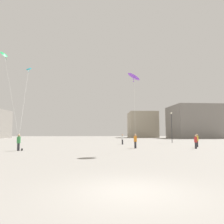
{
  "coord_description": "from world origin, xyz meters",
  "views": [
    {
      "loc": [
        -0.83,
        -7.02,
        1.84
      ],
      "look_at": [
        0.0,
        17.73,
        4.36
      ],
      "focal_mm": 34.18,
      "sensor_mm": 36.0,
      "label": 1
    }
  ],
  "objects_px": {
    "kite_violet_diamond": "(134,76)",
    "kite_emerald_diamond": "(4,55)",
    "person_in_green": "(19,142)",
    "person_in_orange": "(135,140)",
    "building_right_hall": "(194,122)",
    "handbag_beside_flyer": "(22,150)",
    "person_in_yellow": "(197,140)",
    "kite_cyan_diamond": "(29,70)",
    "building_centre_hall": "(142,125)",
    "person_in_red": "(196,141)",
    "lamppost_west": "(172,123)",
    "person_in_white": "(122,139)"
  },
  "relations": [
    {
      "from": "building_centre_hall",
      "to": "lamppost_west",
      "type": "height_order",
      "value": "building_centre_hall"
    },
    {
      "from": "building_right_hall",
      "to": "kite_emerald_diamond",
      "type": "bearing_deg",
      "value": -132.43
    },
    {
      "from": "person_in_yellow",
      "to": "kite_violet_diamond",
      "type": "xyz_separation_m",
      "value": [
        -10.09,
        -9.84,
        6.27
      ]
    },
    {
      "from": "person_in_yellow",
      "to": "kite_emerald_diamond",
      "type": "bearing_deg",
      "value": 163.96
    },
    {
      "from": "person_in_white",
      "to": "kite_cyan_diamond",
      "type": "bearing_deg",
      "value": 41.01
    },
    {
      "from": "person_in_yellow",
      "to": "kite_emerald_diamond",
      "type": "height_order",
      "value": "kite_emerald_diamond"
    },
    {
      "from": "kite_violet_diamond",
      "to": "lamppost_west",
      "type": "relative_size",
      "value": 1.3
    },
    {
      "from": "person_in_yellow",
      "to": "person_in_red",
      "type": "height_order",
      "value": "person_in_yellow"
    },
    {
      "from": "person_in_red",
      "to": "handbag_beside_flyer",
      "type": "relative_size",
      "value": 5.27
    },
    {
      "from": "person_in_yellow",
      "to": "person_in_red",
      "type": "distance_m",
      "value": 3.79
    },
    {
      "from": "person_in_yellow",
      "to": "building_centre_hall",
      "type": "distance_m",
      "value": 72.06
    },
    {
      "from": "kite_violet_diamond",
      "to": "person_in_red",
      "type": "bearing_deg",
      "value": 37.31
    },
    {
      "from": "person_in_yellow",
      "to": "building_centre_hall",
      "type": "bearing_deg",
      "value": 70.44
    },
    {
      "from": "person_in_orange",
      "to": "kite_violet_diamond",
      "type": "distance_m",
      "value": 9.7
    },
    {
      "from": "building_right_hall",
      "to": "lamppost_west",
      "type": "distance_m",
      "value": 47.51
    },
    {
      "from": "kite_cyan_diamond",
      "to": "handbag_beside_flyer",
      "type": "xyz_separation_m",
      "value": [
        4.03,
        -12.11,
        -12.6
      ]
    },
    {
      "from": "kite_violet_diamond",
      "to": "person_in_green",
      "type": "bearing_deg",
      "value": 161.7
    },
    {
      "from": "person_in_white",
      "to": "building_centre_hall",
      "type": "height_order",
      "value": "building_centre_hall"
    },
    {
      "from": "kite_emerald_diamond",
      "to": "building_right_hall",
      "type": "distance_m",
      "value": 74.56
    },
    {
      "from": "kite_violet_diamond",
      "to": "kite_emerald_diamond",
      "type": "bearing_deg",
      "value": 149.47
    },
    {
      "from": "kite_cyan_diamond",
      "to": "lamppost_west",
      "type": "distance_m",
      "value": 28.74
    },
    {
      "from": "building_centre_hall",
      "to": "person_in_white",
      "type": "bearing_deg",
      "value": -102.94
    },
    {
      "from": "person_in_green",
      "to": "building_centre_hall",
      "type": "bearing_deg",
      "value": -173.66
    },
    {
      "from": "person_in_orange",
      "to": "building_right_hall",
      "type": "height_order",
      "value": "building_right_hall"
    },
    {
      "from": "person_in_white",
      "to": "kite_violet_diamond",
      "type": "height_order",
      "value": "kite_violet_diamond"
    },
    {
      "from": "lamppost_west",
      "to": "person_in_white",
      "type": "bearing_deg",
      "value": -150.63
    },
    {
      "from": "person_in_green",
      "to": "building_centre_hall",
      "type": "distance_m",
      "value": 82.33
    },
    {
      "from": "kite_violet_diamond",
      "to": "building_right_hall",
      "type": "distance_m",
      "value": 72.83
    },
    {
      "from": "person_in_red",
      "to": "kite_emerald_diamond",
      "type": "height_order",
      "value": "kite_emerald_diamond"
    },
    {
      "from": "person_in_yellow",
      "to": "person_in_red",
      "type": "bearing_deg",
      "value": -131.5
    },
    {
      "from": "kite_cyan_diamond",
      "to": "kite_violet_diamond",
      "type": "bearing_deg",
      "value": -45.76
    },
    {
      "from": "person_in_orange",
      "to": "handbag_beside_flyer",
      "type": "xyz_separation_m",
      "value": [
        -12.86,
        -3.24,
        -0.88
      ]
    },
    {
      "from": "kite_cyan_diamond",
      "to": "building_right_hall",
      "type": "distance_m",
      "value": 69.24
    },
    {
      "from": "person_in_white",
      "to": "lamppost_west",
      "type": "xyz_separation_m",
      "value": [
        10.47,
        5.89,
        3.05
      ]
    },
    {
      "from": "kite_violet_diamond",
      "to": "building_centre_hall",
      "type": "relative_size",
      "value": 0.54
    },
    {
      "from": "handbag_beside_flyer",
      "to": "person_in_yellow",
      "type": "bearing_deg",
      "value": 14.69
    },
    {
      "from": "person_in_orange",
      "to": "building_centre_hall",
      "type": "relative_size",
      "value": 0.12
    },
    {
      "from": "kite_emerald_diamond",
      "to": "handbag_beside_flyer",
      "type": "height_order",
      "value": "kite_emerald_diamond"
    },
    {
      "from": "person_in_yellow",
      "to": "building_centre_hall",
      "type": "height_order",
      "value": "building_centre_hall"
    },
    {
      "from": "building_centre_hall",
      "to": "lamppost_west",
      "type": "relative_size",
      "value": 2.39
    },
    {
      "from": "kite_cyan_diamond",
      "to": "building_centre_hall",
      "type": "height_order",
      "value": "kite_cyan_diamond"
    },
    {
      "from": "kite_emerald_diamond",
      "to": "handbag_beside_flyer",
      "type": "distance_m",
      "value": 15.12
    },
    {
      "from": "person_in_green",
      "to": "building_right_hall",
      "type": "distance_m",
      "value": 76.01
    },
    {
      "from": "kite_violet_diamond",
      "to": "lamppost_west",
      "type": "xyz_separation_m",
      "value": [
        10.74,
        23.01,
        -3.23
      ]
    },
    {
      "from": "building_centre_hall",
      "to": "handbag_beside_flyer",
      "type": "height_order",
      "value": "building_centre_hall"
    },
    {
      "from": "building_right_hall",
      "to": "person_in_yellow",
      "type": "bearing_deg",
      "value": -112.66
    },
    {
      "from": "person_in_yellow",
      "to": "person_in_white",
      "type": "xyz_separation_m",
      "value": [
        -9.82,
        7.29,
        -0.01
      ]
    },
    {
      "from": "person_in_green",
      "to": "lamppost_west",
      "type": "xyz_separation_m",
      "value": [
        22.85,
        19.01,
        3.04
      ]
    },
    {
      "from": "person_in_orange",
      "to": "kite_cyan_diamond",
      "type": "bearing_deg",
      "value": 138.6
    },
    {
      "from": "person_in_green",
      "to": "person_in_orange",
      "type": "distance_m",
      "value": 13.62
    }
  ]
}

